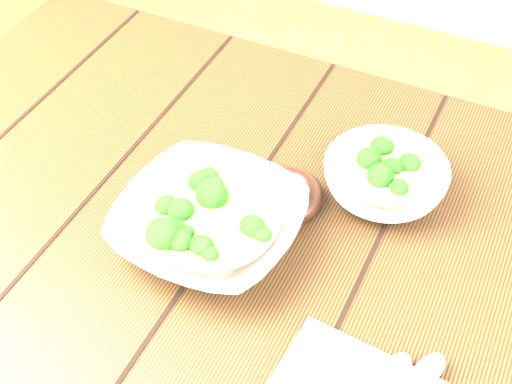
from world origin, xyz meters
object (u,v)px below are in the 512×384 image
object	(u,v)px
soup_bowl_back	(385,179)
trivet	(284,195)
soup_bowl_front	(209,222)
table	(244,275)

from	to	relation	value
soup_bowl_back	trivet	bearing A→B (deg)	-147.44
soup_bowl_front	soup_bowl_back	size ratio (longest dim) A/B	1.35
table	soup_bowl_back	distance (m)	0.26
soup_bowl_front	trivet	bearing A→B (deg)	58.81
table	trivet	bearing A→B (deg)	59.61
trivet	soup_bowl_back	bearing A→B (deg)	32.56
soup_bowl_front	soup_bowl_back	xyz separation A→B (m)	(0.18, 0.18, -0.00)
soup_bowl_back	trivet	xyz separation A→B (m)	(-0.12, -0.08, -0.02)
soup_bowl_front	soup_bowl_back	world-z (taller)	soup_bowl_front
soup_bowl_back	trivet	size ratio (longest dim) A/B	1.67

